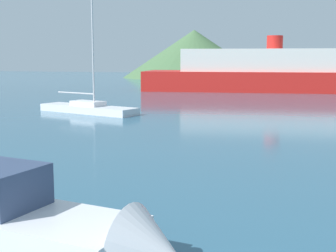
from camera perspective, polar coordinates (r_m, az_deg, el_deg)
name	(u,v)px	position (r m, az deg, el deg)	size (l,w,h in m)	color
motorboat_near	(27,226)	(10.55, -16.76, -11.58)	(7.71, 3.29, 2.27)	silver
sailboat_inner	(88,108)	(35.21, -9.71, 2.20)	(8.43, 4.46, 8.32)	silver
ferry_distant	(274,73)	(58.78, 12.77, 6.36)	(32.12, 10.60, 6.70)	red
hill_west	(194,54)	(98.25, 3.20, 8.80)	(29.53, 29.53, 9.76)	#476B42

